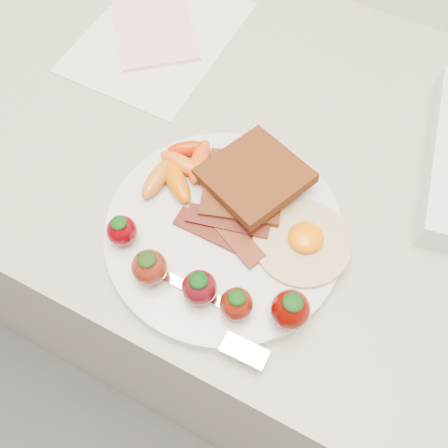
% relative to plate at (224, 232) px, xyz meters
% --- Properties ---
extents(counter, '(2.00, 0.60, 0.90)m').
position_rel_plate_xyz_m(counter, '(0.00, 0.15, -0.46)').
color(counter, gray).
rests_on(counter, ground).
extents(plate, '(0.27, 0.27, 0.02)m').
position_rel_plate_xyz_m(plate, '(0.00, 0.00, 0.00)').
color(plate, silver).
rests_on(plate, counter).
extents(toast_lower, '(0.11, 0.11, 0.01)m').
position_rel_plate_xyz_m(toast_lower, '(-0.00, 0.05, 0.02)').
color(toast_lower, '#4C260F').
rests_on(toast_lower, plate).
extents(toast_upper, '(0.14, 0.13, 0.02)m').
position_rel_plate_xyz_m(toast_upper, '(0.00, 0.07, 0.03)').
color(toast_upper, '#421D0C').
rests_on(toast_upper, toast_lower).
extents(fried_egg, '(0.14, 0.14, 0.02)m').
position_rel_plate_xyz_m(fried_egg, '(0.09, 0.02, 0.01)').
color(fried_egg, beige).
rests_on(fried_egg, plate).
extents(bacon_strips, '(0.11, 0.06, 0.01)m').
position_rel_plate_xyz_m(bacon_strips, '(0.00, -0.00, 0.01)').
color(bacon_strips, black).
rests_on(bacon_strips, plate).
extents(baby_carrots, '(0.07, 0.11, 0.02)m').
position_rel_plate_xyz_m(baby_carrots, '(-0.08, 0.04, 0.02)').
color(baby_carrots, orange).
rests_on(baby_carrots, plate).
extents(strawberries, '(0.23, 0.06, 0.05)m').
position_rel_plate_xyz_m(strawberries, '(0.02, -0.07, 0.03)').
color(strawberries, '#620007').
rests_on(strawberries, plate).
extents(fork, '(0.17, 0.05, 0.00)m').
position_rel_plate_xyz_m(fork, '(0.03, -0.10, 0.01)').
color(fork, white).
rests_on(fork, plate).
extents(paper_sheet, '(0.20, 0.26, 0.00)m').
position_rel_plate_xyz_m(paper_sheet, '(-0.23, 0.25, -0.01)').
color(paper_sheet, white).
rests_on(paper_sheet, counter).
extents(notepad, '(0.19, 0.19, 0.01)m').
position_rel_plate_xyz_m(notepad, '(-0.25, 0.26, -0.00)').
color(notepad, '#FEBDC9').
rests_on(notepad, paper_sheet).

